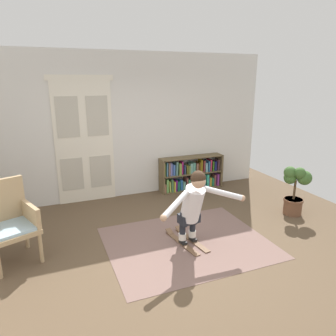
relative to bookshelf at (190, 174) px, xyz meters
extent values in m
plane|color=brown|center=(-1.31, -2.39, -0.34)|extent=(7.20, 7.20, 0.00)
cube|color=silver|center=(-1.31, 0.21, 1.11)|extent=(6.00, 0.10, 2.90)
cube|color=silver|center=(-2.48, 0.16, 0.84)|extent=(0.55, 0.04, 2.35)
cube|color=#B8B3A2|center=(-2.48, 0.14, 1.36)|extent=(0.41, 0.01, 0.76)
cube|color=#B8B3A2|center=(-2.48, 0.14, 0.25)|extent=(0.41, 0.01, 0.64)
cube|color=silver|center=(-1.93, 0.16, 0.84)|extent=(0.55, 0.04, 2.35)
cube|color=#B8B3A2|center=(-1.93, 0.14, 1.36)|extent=(0.41, 0.01, 0.76)
cube|color=#B8B3A2|center=(-1.93, 0.14, 0.25)|extent=(0.41, 0.01, 0.64)
cube|color=silver|center=(-2.21, 0.16, 2.06)|extent=(1.22, 0.04, 0.10)
cube|color=#775B53|center=(-1.08, -2.15, -0.33)|extent=(2.37, 1.93, 0.01)
cube|color=brown|center=(-0.67, 0.00, 0.03)|extent=(0.04, 0.30, 0.74)
cube|color=brown|center=(0.73, 0.00, 0.03)|extent=(0.04, 0.30, 0.74)
cube|color=brown|center=(0.03, 0.00, -0.33)|extent=(1.40, 0.30, 0.02)
cube|color=brown|center=(0.03, 0.00, 0.03)|extent=(1.40, 0.30, 0.02)
cube|color=brown|center=(0.03, 0.00, 0.39)|extent=(1.40, 0.30, 0.02)
cube|color=#B17358|center=(-0.63, -0.02, -0.22)|extent=(0.04, 0.20, 0.19)
cube|color=#6FB157|center=(-0.58, 0.00, -0.17)|extent=(0.04, 0.23, 0.30)
cube|color=#BAC655|center=(-0.52, 0.01, -0.20)|extent=(0.05, 0.24, 0.24)
cube|color=#416C40|center=(-0.47, -0.01, -0.18)|extent=(0.05, 0.23, 0.28)
cube|color=gold|center=(-0.41, -0.01, -0.20)|extent=(0.03, 0.23, 0.22)
cube|color=#6D1886|center=(-0.37, -0.01, -0.20)|extent=(0.05, 0.18, 0.24)
cube|color=#155C44|center=(-0.32, -0.01, -0.21)|extent=(0.06, 0.21, 0.22)
cube|color=#2966B0|center=(-0.24, 0.00, -0.20)|extent=(0.06, 0.17, 0.23)
cube|color=#63A693|center=(-0.17, 0.00, -0.23)|extent=(0.05, 0.17, 0.18)
cube|color=brown|center=(-0.11, 0.00, -0.18)|extent=(0.03, 0.21, 0.27)
cube|color=#4DB173|center=(-0.05, 0.00, -0.21)|extent=(0.04, 0.14, 0.22)
cube|color=#794452|center=(0.02, 0.00, -0.18)|extent=(0.04, 0.15, 0.27)
cube|color=#9A5657|center=(0.08, 0.01, -0.18)|extent=(0.04, 0.23, 0.27)
cube|color=#6289B8|center=(0.13, 0.01, -0.18)|extent=(0.04, 0.17, 0.28)
cube|color=#4E4594|center=(0.18, 0.02, -0.20)|extent=(0.04, 0.20, 0.24)
cube|color=olive|center=(0.24, 0.01, -0.22)|extent=(0.03, 0.22, 0.18)
cube|color=#7C2A89|center=(0.28, 0.00, -0.22)|extent=(0.03, 0.23, 0.20)
cube|color=#175C5F|center=(0.33, -0.02, -0.21)|extent=(0.04, 0.21, 0.21)
cube|color=#32AF8D|center=(0.39, 0.00, -0.17)|extent=(0.05, 0.23, 0.29)
cube|color=#7C62B8|center=(0.44, 0.01, -0.22)|extent=(0.03, 0.15, 0.19)
cube|color=gold|center=(0.49, -0.01, -0.22)|extent=(0.05, 0.15, 0.20)
cube|color=#20754C|center=(0.55, -0.01, -0.22)|extent=(0.05, 0.15, 0.18)
cube|color=brown|center=(0.60, -0.01, -0.19)|extent=(0.04, 0.14, 0.26)
cube|color=purple|center=(0.66, 0.01, -0.18)|extent=(0.04, 0.23, 0.27)
cube|color=olive|center=(-0.64, -0.01, 0.19)|extent=(0.03, 0.16, 0.28)
cube|color=teal|center=(-0.58, 0.01, 0.19)|extent=(0.03, 0.20, 0.30)
cube|color=#8F6356|center=(-0.53, -0.01, 0.19)|extent=(0.03, 0.19, 0.30)
cube|color=#6B77C8|center=(-0.48, 0.00, 0.18)|extent=(0.04, 0.18, 0.28)
cube|color=#4168B1|center=(-0.42, -0.01, 0.16)|extent=(0.04, 0.16, 0.24)
cube|color=slate|center=(-0.36, 0.01, 0.19)|extent=(0.05, 0.24, 0.30)
cube|color=olive|center=(-0.29, -0.01, 0.17)|extent=(0.06, 0.23, 0.26)
cube|color=#9D1B63|center=(-0.22, 0.00, 0.19)|extent=(0.04, 0.17, 0.29)
cube|color=navy|center=(-0.17, 0.01, 0.15)|extent=(0.03, 0.20, 0.20)
cube|color=brown|center=(-0.11, -0.02, 0.14)|extent=(0.05, 0.17, 0.19)
cube|color=olive|center=(-0.06, -0.01, 0.14)|extent=(0.04, 0.21, 0.18)
cube|color=#659C93|center=(-0.01, 0.00, 0.16)|extent=(0.05, 0.18, 0.22)
cube|color=#4C8D7B|center=(0.06, 0.02, 0.16)|extent=(0.06, 0.22, 0.23)
cube|color=brown|center=(0.14, 0.01, 0.15)|extent=(0.05, 0.19, 0.21)
cube|color=#523510|center=(0.19, -0.02, 0.16)|extent=(0.03, 0.19, 0.24)
cube|color=olive|center=(0.24, 0.00, 0.19)|extent=(0.04, 0.17, 0.29)
cube|color=maroon|center=(0.31, -0.01, 0.17)|extent=(0.04, 0.15, 0.25)
cube|color=#70ACB6|center=(0.36, -0.01, 0.15)|extent=(0.05, 0.19, 0.20)
cube|color=#295F8C|center=(0.42, 0.00, 0.16)|extent=(0.04, 0.23, 0.24)
cube|color=#C3294B|center=(0.48, 0.02, 0.17)|extent=(0.04, 0.21, 0.26)
cube|color=#336B18|center=(0.54, -0.02, 0.15)|extent=(0.03, 0.14, 0.21)
cube|color=navy|center=(0.60, -0.01, 0.15)|extent=(0.05, 0.15, 0.21)
cube|color=#503241|center=(0.67, -0.01, 0.17)|extent=(0.04, 0.17, 0.24)
cylinder|color=tan|center=(-3.12, -1.89, -0.13)|extent=(0.06, 0.06, 0.42)
cylinder|color=tan|center=(-3.31, -1.41, -0.13)|extent=(0.06, 0.06, 0.42)
cube|color=tan|center=(-3.45, -1.74, 0.11)|extent=(0.78, 0.78, 0.06)
cube|color=#A1C2D7|center=(-3.45, -1.74, 0.16)|extent=(0.70, 0.70, 0.04)
cube|color=tan|center=(-3.55, -1.49, 0.46)|extent=(0.58, 0.27, 0.60)
cube|color=tan|center=(-3.20, -1.64, 0.28)|extent=(0.26, 0.54, 0.28)
cylinder|color=brown|center=(1.14, -1.92, -0.19)|extent=(0.32, 0.32, 0.29)
cylinder|color=brown|center=(1.14, -1.92, -0.07)|extent=(0.34, 0.34, 0.04)
cylinder|color=#4C3823|center=(1.14, -1.92, 0.13)|extent=(0.04, 0.04, 0.36)
sphere|color=#3D642D|center=(1.26, -1.99, 0.36)|extent=(0.25, 0.25, 0.25)
sphere|color=#3D642D|center=(1.16, -1.97, 0.45)|extent=(0.20, 0.20, 0.20)
sphere|color=#3D642D|center=(1.04, -1.86, 0.45)|extent=(0.22, 0.22, 0.22)
sphere|color=#3D642D|center=(1.07, -1.85, 0.34)|extent=(0.22, 0.22, 0.22)
cube|color=brown|center=(-1.17, -2.16, -0.32)|extent=(0.21, 0.81, 0.01)
cube|color=brown|center=(-1.23, -1.80, -0.29)|extent=(0.11, 0.13, 0.06)
cube|color=black|center=(-1.17, -2.18, -0.30)|extent=(0.10, 0.13, 0.04)
cube|color=brown|center=(-0.99, -2.13, -0.32)|extent=(0.21, 0.81, 0.01)
cube|color=brown|center=(-1.05, -1.77, -0.29)|extent=(0.11, 0.13, 0.06)
cube|color=black|center=(-0.99, -2.15, -0.30)|extent=(0.10, 0.13, 0.04)
cylinder|color=white|center=(-1.17, -2.16, -0.21)|extent=(0.13, 0.13, 0.10)
cylinder|color=#1E222A|center=(-1.17, -2.16, -0.01)|extent=(0.10, 0.10, 0.30)
cylinder|color=#1E222A|center=(-1.17, -2.19, 0.08)|extent=(0.13, 0.13, 0.22)
cylinder|color=white|center=(-0.99, -2.13, -0.21)|extent=(0.13, 0.13, 0.10)
cylinder|color=#1E222A|center=(-0.99, -2.13, -0.01)|extent=(0.10, 0.10, 0.30)
cylinder|color=#1E222A|center=(-0.99, -2.17, 0.08)|extent=(0.13, 0.13, 0.22)
cube|color=#1E222A|center=(-1.08, -2.18, 0.08)|extent=(0.32, 0.22, 0.14)
cylinder|color=silver|center=(-1.07, -2.25, 0.33)|extent=(0.34, 0.46, 0.58)
sphere|color=tan|center=(-1.05, -2.39, 0.71)|extent=(0.23, 0.23, 0.20)
sphere|color=#382619|center=(-1.05, -2.38, 0.75)|extent=(0.24, 0.24, 0.21)
cylinder|color=silver|center=(-1.43, -2.51, 0.48)|extent=(0.52, 0.39, 0.24)
sphere|color=tan|center=(-1.66, -2.66, 0.39)|extent=(0.10, 0.10, 0.09)
cylinder|color=silver|center=(-0.64, -2.39, 0.48)|extent=(0.58, 0.24, 0.24)
sphere|color=tan|center=(-0.37, -2.47, 0.39)|extent=(0.10, 0.10, 0.09)
camera|label=1|loc=(-2.94, -5.99, 2.05)|focal=33.67mm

